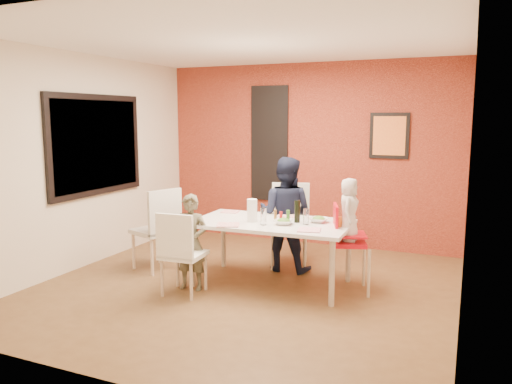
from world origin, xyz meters
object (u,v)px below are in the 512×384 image
at_px(wine_bottle, 297,211).
at_px(paper_towel_roll, 252,210).
at_px(high_chair, 346,240).
at_px(dining_table, 271,227).
at_px(chair_near, 180,250).
at_px(child_far, 285,214).
at_px(toddler, 349,210).
at_px(child_near, 191,242).
at_px(chair_far, 290,220).
at_px(chair_left, 159,225).

height_order(wine_bottle, paper_towel_roll, paper_towel_roll).
bearing_deg(high_chair, dining_table, 78.29).
bearing_deg(chair_near, child_far, -121.61).
relative_size(dining_table, high_chair, 1.85).
bearing_deg(toddler, paper_towel_roll, 97.99).
height_order(dining_table, toddler, toddler).
distance_m(high_chair, child_near, 1.70).
relative_size(chair_far, wine_bottle, 4.23).
bearing_deg(wine_bottle, chair_near, -141.70).
distance_m(chair_far, toddler, 1.21).
height_order(chair_left, paper_towel_roll, chair_left).
xyz_separation_m(chair_left, high_chair, (2.30, 0.18, 0.00)).
bearing_deg(child_far, chair_near, 61.55).
bearing_deg(toddler, chair_far, 49.03).
bearing_deg(chair_near, chair_left, -46.81).
relative_size(chair_far, child_near, 0.99).
bearing_deg(chair_near, child_near, -92.39).
height_order(dining_table, chair_left, chair_left).
relative_size(chair_left, child_near, 0.97).
height_order(high_chair, paper_towel_roll, paper_towel_roll).
height_order(chair_near, chair_far, chair_far).
distance_m(chair_left, wine_bottle, 1.78).
bearing_deg(dining_table, toddler, 8.15).
bearing_deg(paper_towel_roll, chair_far, 82.03).
bearing_deg(chair_near, paper_towel_roll, -133.62).
xyz_separation_m(chair_far, high_chair, (0.90, -0.73, -0.01)).
relative_size(dining_table, chair_near, 1.95).
xyz_separation_m(chair_far, child_far, (0.03, -0.25, 0.12)).
bearing_deg(chair_far, chair_near, -129.72).
bearing_deg(wine_bottle, child_far, 122.40).
distance_m(chair_far, paper_towel_roll, 0.97).
bearing_deg(paper_towel_roll, toddler, 11.29).
relative_size(chair_left, high_chair, 1.07).
xyz_separation_m(wine_bottle, paper_towel_roll, (-0.48, -0.16, 0.00)).
distance_m(chair_left, child_near, 0.83).
height_order(chair_near, toddler, toddler).
bearing_deg(paper_towel_roll, dining_table, 23.67).
relative_size(dining_table, chair_far, 1.69).
distance_m(chair_near, child_near, 0.24).
relative_size(chair_left, child_far, 0.73).
height_order(chair_near, child_near, child_near).
height_order(chair_near, chair_left, chair_left).
bearing_deg(child_near, high_chair, 13.23).
bearing_deg(dining_table, high_chair, 7.37).
xyz_separation_m(dining_table, child_far, (-0.05, 0.59, 0.04)).
xyz_separation_m(dining_table, child_near, (-0.76, -0.50, -0.13)).
relative_size(high_chair, child_near, 0.90).
distance_m(chair_far, chair_left, 1.67).
distance_m(dining_table, child_near, 0.92).
xyz_separation_m(chair_far, child_near, (-0.69, -1.34, -0.05)).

